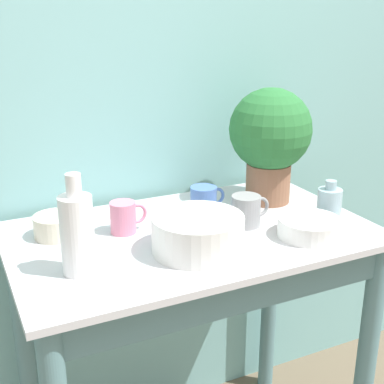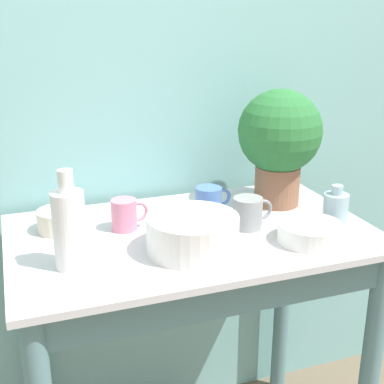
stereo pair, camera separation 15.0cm
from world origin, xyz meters
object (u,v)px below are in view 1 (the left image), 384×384
bowl_wash_large (198,234)px  mug_pink (124,217)px  potted_plant (270,136)px  bottle_short (329,203)px  bottle_tall (77,233)px  bowl_small_cream (56,226)px  mug_blue (204,199)px  mug_grey (246,211)px  bowl_small_enamel_white (309,227)px

bowl_wash_large → mug_pink: (-0.14, 0.20, -0.00)m
potted_plant → bottle_short: 0.29m
bowl_wash_large → mug_pink: bearing=123.9°
bottle_tall → bowl_small_cream: size_ratio=1.98×
potted_plant → mug_pink: bearing=-175.0°
bottle_short → mug_pink: (-0.59, 0.18, -0.01)m
bottle_tall → mug_blue: bottle_tall is taller
bowl_small_cream → mug_blue: bearing=-1.3°
bottle_short → mug_blue: (-0.31, 0.22, -0.01)m
bowl_wash_large → bottle_short: (0.46, 0.03, 0.00)m
mug_grey → bowl_small_cream: 0.55m
mug_grey → bowl_small_enamel_white: (0.12, -0.14, -0.02)m
bottle_tall → bowl_small_enamel_white: bottle_tall is taller
mug_pink → mug_blue: 0.28m
mug_grey → bowl_small_enamel_white: bearing=-50.6°
bowl_wash_large → bottle_short: bearing=3.3°
mug_blue → mug_grey: 0.17m
bowl_wash_large → mug_grey: bowl_wash_large is taller
bowl_wash_large → bottle_tall: size_ratio=0.97×
bottle_tall → bottle_short: bottle_tall is taller
bottle_short → bowl_small_enamel_white: 0.15m
bowl_small_cream → mug_pink: bearing=-17.1°
mug_pink → mug_grey: bearing=-17.5°
potted_plant → mug_blue: potted_plant is taller
mug_grey → bowl_wash_large: bearing=-155.4°
mug_pink → bottle_tall: bearing=-133.6°
mug_blue → bowl_small_enamel_white: size_ratio=0.65×
bowl_wash_large → bottle_short: bottle_short is taller
potted_plant → bottle_tall: bearing=-161.5°
bottle_short → mug_grey: 0.26m
bowl_small_enamel_white → bottle_short: bearing=30.4°
potted_plant → bowl_small_cream: potted_plant is taller
mug_grey → bowl_small_cream: size_ratio=0.96×
bowl_small_enamel_white → bottle_tall: bearing=174.2°
mug_grey → bowl_small_enamel_white: size_ratio=0.69×
bowl_wash_large → bowl_small_enamel_white: size_ratio=1.37×
bowl_wash_large → mug_blue: size_ratio=2.11×
potted_plant → bowl_small_enamel_white: bearing=-100.4°
mug_blue → mug_pink: bearing=-170.8°
mug_blue → mug_grey: (0.06, -0.15, 0.00)m
potted_plant → mug_pink: potted_plant is taller
bottle_tall → mug_blue: size_ratio=2.17×
potted_plant → bottle_tall: 0.74m
potted_plant → mug_blue: 0.30m
bottle_tall → mug_grey: size_ratio=2.06×
bowl_wash_large → bowl_small_enamel_white: bowl_wash_large is taller
bowl_small_cream → bottle_tall: bearing=-89.3°
bottle_tall → mug_grey: bearing=8.7°
bottle_short → mug_pink: bottle_short is taller
potted_plant → mug_blue: bearing=179.8°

